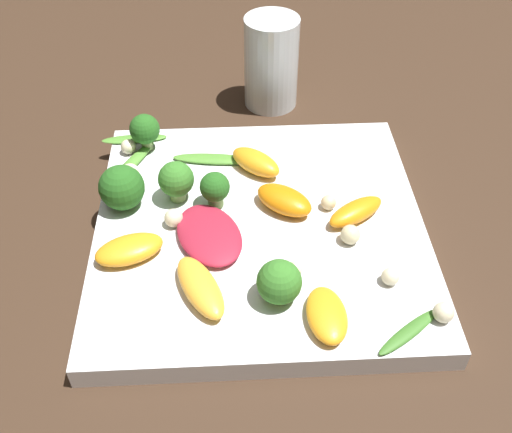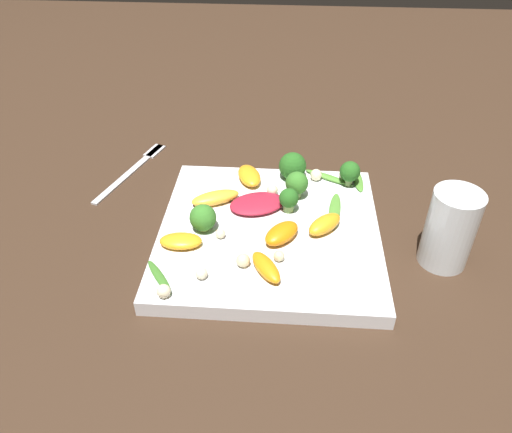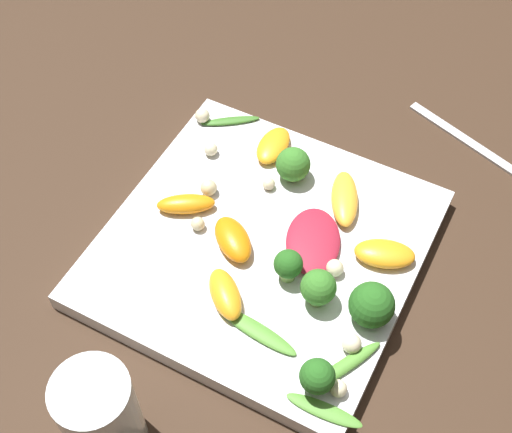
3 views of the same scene
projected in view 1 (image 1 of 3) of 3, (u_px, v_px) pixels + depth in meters
name	position (u px, v px, depth m)	size (l,w,h in m)	color
ground_plane	(260.00, 238.00, 0.57)	(2.40, 2.40, 0.00)	#382619
plate	(260.00, 230.00, 0.56)	(0.30, 0.30, 0.02)	white
drinking_glass	(271.00, 63.00, 0.70)	(0.06, 0.06, 0.11)	white
radicchio_leaf_0	(209.00, 235.00, 0.54)	(0.10, 0.08, 0.01)	maroon
orange_segment_0	(200.00, 287.00, 0.49)	(0.08, 0.06, 0.02)	#FCAD33
orange_segment_1	(284.00, 200.00, 0.56)	(0.06, 0.06, 0.02)	orange
orange_segment_2	(129.00, 249.00, 0.52)	(0.05, 0.07, 0.02)	orange
orange_segment_3	(356.00, 211.00, 0.55)	(0.05, 0.06, 0.02)	orange
orange_segment_4	(327.00, 315.00, 0.47)	(0.06, 0.03, 0.02)	orange
orange_segment_5	(259.00, 162.00, 0.60)	(0.06, 0.06, 0.02)	orange
broccoli_floret_0	(215.00, 188.00, 0.56)	(0.03, 0.03, 0.04)	#84AD5B
broccoli_floret_1	(145.00, 130.00, 0.62)	(0.03, 0.03, 0.04)	#7A9E51
broccoli_floret_2	(176.00, 180.00, 0.56)	(0.03, 0.03, 0.04)	#7A9E51
broccoli_floret_3	(279.00, 282.00, 0.48)	(0.04, 0.04, 0.04)	#7A9E51
broccoli_floret_4	(122.00, 188.00, 0.56)	(0.04, 0.04, 0.04)	#84AD5B
arugula_sprig_0	(214.00, 159.00, 0.62)	(0.03, 0.09, 0.01)	#518E33
arugula_sprig_1	(409.00, 332.00, 0.46)	(0.05, 0.06, 0.01)	#3D7528
arugula_sprig_2	(134.00, 139.00, 0.65)	(0.02, 0.07, 0.00)	#518E33
arugula_sprig_3	(131.00, 164.00, 0.61)	(0.08, 0.05, 0.01)	#518E33
macadamia_nut_0	(350.00, 235.00, 0.53)	(0.02, 0.02, 0.02)	beige
macadamia_nut_1	(329.00, 202.00, 0.56)	(0.01, 0.01, 0.01)	beige
macadamia_nut_2	(173.00, 220.00, 0.55)	(0.02, 0.02, 0.02)	beige
macadamia_nut_3	(130.00, 173.00, 0.59)	(0.02, 0.02, 0.02)	beige
macadamia_nut_4	(295.00, 269.00, 0.51)	(0.01, 0.01, 0.01)	beige
macadamia_nut_5	(390.00, 276.00, 0.50)	(0.02, 0.02, 0.02)	beige
macadamia_nut_6	(444.00, 312.00, 0.47)	(0.02, 0.02, 0.02)	beige
macadamia_nut_7	(128.00, 147.00, 0.63)	(0.02, 0.02, 0.02)	beige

